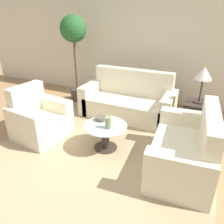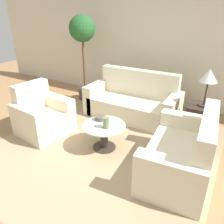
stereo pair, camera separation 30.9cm
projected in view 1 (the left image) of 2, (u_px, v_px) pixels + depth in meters
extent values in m
plane|color=#9E754C|center=(80.00, 166.00, 3.20)|extent=(14.00, 14.00, 0.00)
cube|color=beige|center=(146.00, 46.00, 5.09)|extent=(10.00, 0.06, 2.60)
cube|color=tan|center=(106.00, 148.00, 3.61)|extent=(3.40, 3.51, 0.01)
cube|color=beige|center=(127.00, 108.00, 4.60)|extent=(1.71, 0.83, 0.40)
cube|color=beige|center=(133.00, 91.00, 4.75)|extent=(1.71, 0.18, 0.95)
cube|color=beige|center=(92.00, 97.00, 4.88)|extent=(0.20, 0.83, 0.62)
cube|color=beige|center=(168.00, 110.00, 4.23)|extent=(0.20, 0.83, 0.62)
cube|color=beige|center=(42.00, 126.00, 3.88)|extent=(0.83, 0.73, 0.40)
cube|color=beige|center=(29.00, 109.00, 3.91)|extent=(0.25, 0.67, 0.91)
cube|color=beige|center=(26.00, 128.00, 3.58)|extent=(0.78, 0.28, 0.62)
cube|color=beige|center=(55.00, 114.00, 4.09)|extent=(0.78, 0.28, 0.62)
cube|color=beige|center=(180.00, 156.00, 3.09)|extent=(0.89, 1.30, 0.40)
cube|color=beige|center=(207.00, 144.00, 2.88)|extent=(0.28, 1.25, 0.93)
cube|color=beige|center=(184.00, 129.00, 3.57)|extent=(0.80, 0.27, 0.62)
cube|color=beige|center=(177.00, 179.00, 2.52)|extent=(0.80, 0.27, 0.62)
cylinder|color=#332823|center=(106.00, 147.00, 3.61)|extent=(0.38, 0.38, 0.02)
cylinder|color=#332823|center=(105.00, 137.00, 3.53)|extent=(0.12, 0.12, 0.41)
cylinder|color=#B2C6C6|center=(105.00, 126.00, 3.44)|extent=(0.69, 0.69, 0.02)
cube|color=#332823|center=(196.00, 117.00, 4.01)|extent=(0.47, 0.47, 0.57)
cylinder|color=#332823|center=(199.00, 102.00, 3.89)|extent=(0.18, 0.18, 0.02)
cylinder|color=#332823|center=(201.00, 90.00, 3.80)|extent=(0.03, 0.03, 0.41)
cone|color=beige|center=(204.00, 73.00, 3.66)|extent=(0.29, 0.29, 0.21)
cylinder|color=#3D3833|center=(78.00, 94.00, 5.49)|extent=(0.34, 0.34, 0.30)
cylinder|color=brown|center=(76.00, 64.00, 5.16)|extent=(0.06, 0.06, 1.23)
sphere|color=#235628|center=(73.00, 29.00, 4.83)|extent=(0.59, 0.59, 0.59)
cylinder|color=#6B7A4C|center=(108.00, 123.00, 3.32)|extent=(0.10, 0.10, 0.18)
cylinder|color=brown|center=(101.00, 118.00, 3.58)|extent=(0.18, 0.18, 0.06)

